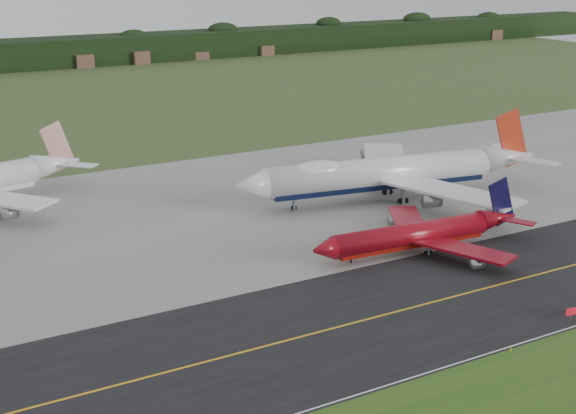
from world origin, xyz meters
The scene contains 9 objects.
ground centered at (0.00, 0.00, 0.00)m, with size 600.00×600.00×0.00m, color #365025.
taxiway centered at (0.00, -4.00, 0.01)m, with size 400.00×32.00×0.02m, color black.
apron centered at (0.00, 51.00, 0.01)m, with size 400.00×78.00×0.01m, color gray.
taxiway_centreline centered at (0.00, -4.00, 0.03)m, with size 400.00×0.40×0.00m, color orange.
taxiway_edge_line centered at (0.00, -19.50, 0.03)m, with size 400.00×0.25×0.00m, color silver.
horizon_treeline centered at (0.00, 273.76, 5.47)m, with size 700.00×25.00×12.00m.
jet_ba_747 centered at (27.87, 39.60, 5.71)m, with size 66.61×54.59×16.77m.
jet_red_737 centered at (14.98, 13.36, 2.99)m, with size 40.02×32.55×10.80m.
edge_marker_center centered at (2.18, -20.50, 0.25)m, with size 0.16×0.16×0.50m, color yellow.
Camera 1 is at (-66.61, -84.87, 47.55)m, focal length 50.00 mm.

